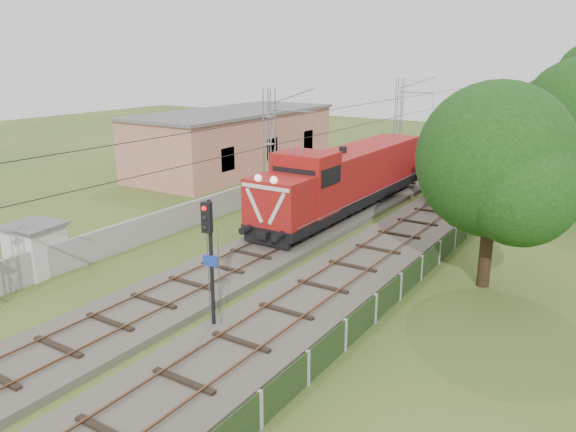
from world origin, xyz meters
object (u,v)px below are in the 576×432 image
Objects in this scene: relay_hut at (36,249)px; locomotive at (346,178)px; coach_rake at (538,123)px; signal_post at (209,243)px.

locomotive is at bearing 66.37° from relay_hut.
coach_rake is (5.00, 38.14, 0.15)m from locomotive.
signal_post is at bearing -91.81° from coach_rake.
locomotive is at bearing -97.47° from coach_rake.
coach_rake is 56.45m from relay_hut.
locomotive is at bearing 100.85° from signal_post.
locomotive reaches higher than coach_rake.
locomotive is 17.35m from signal_post.
relay_hut is (-7.40, -16.92, -1.15)m from locomotive.
signal_post reaches higher than coach_rake.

